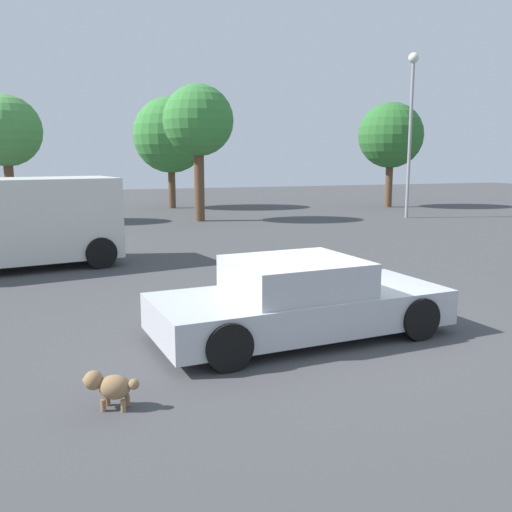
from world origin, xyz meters
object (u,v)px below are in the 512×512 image
at_px(sedan_foreground, 299,301).
at_px(van_white, 6,221).
at_px(dog, 110,386).
at_px(light_post_near, 411,109).

relative_size(sedan_foreground, van_white, 0.85).
bearing_deg(sedan_foreground, dog, -155.87).
height_order(sedan_foreground, dog, sedan_foreground).
xyz_separation_m(sedan_foreground, dog, (-2.94, -1.61, -0.29)).
bearing_deg(sedan_foreground, light_post_near, 45.91).
bearing_deg(dog, light_post_near, -109.26).
height_order(dog, light_post_near, light_post_near).
distance_m(sedan_foreground, van_white, 8.39).
distance_m(van_white, light_post_near, 17.57).
xyz_separation_m(van_white, light_post_near, (15.85, 6.70, 3.54)).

